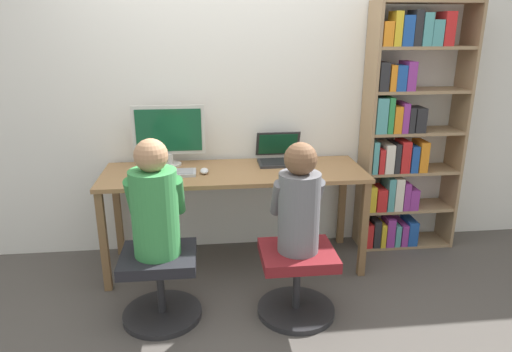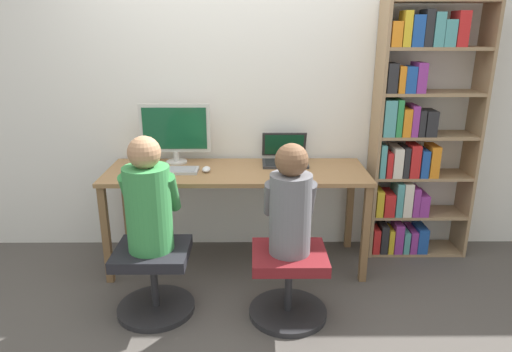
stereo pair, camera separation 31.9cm
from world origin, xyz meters
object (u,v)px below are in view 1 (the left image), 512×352
Objects in this scene: keyboard at (164,173)px; office_chair_left at (160,282)px; office_chair_right at (297,278)px; desktop_monitor at (169,133)px; laptop at (280,156)px; person_at_laptop at (299,202)px; bookshelf at (403,137)px; person_at_monitor at (155,204)px.

keyboard reaches higher than office_chair_left.
office_chair_right is (0.85, -0.64, -0.52)m from keyboard.
desktop_monitor reaches higher than laptop.
desktop_monitor is 1.56× the size of laptop.
person_at_laptop reaches higher than laptop.
bookshelf reaches higher than laptop.
laptop is 0.99m from bookshelf.
bookshelf is at bearing 40.61° from office_chair_right.
office_chair_left is at bearing -90.00° from person_at_monitor.
person_at_laptop is (-0.00, 0.00, 0.51)m from office_chair_right.
office_chair_left is 0.86m from office_chair_right.
person_at_monitor is (-0.04, -0.82, -0.24)m from desktop_monitor.
office_chair_right is at bearing -90.00° from person_at_laptop.
laptop is 1.20m from person_at_monitor.
desktop_monitor is 0.86m from person_at_monitor.
bookshelf is at bearing 40.46° from person_at_laptop.
office_chair_right is 0.70× the size of person_at_monitor.
desktop_monitor is at bearing 82.30° from keyboard.
person_at_monitor is (0.00, 0.01, 0.52)m from office_chair_left.
laptop is at bearing 88.50° from office_chair_right.
keyboard is 0.23× the size of bookshelf.
person_at_laptop is at bearing 90.00° from office_chair_right.
bookshelf is (1.01, 0.86, 0.18)m from person_at_laptop.
laptop is 0.18× the size of bookshelf.
person_at_laptop is (0.86, -0.05, 0.51)m from office_chair_left.
office_chair_left is 0.70× the size of person_at_monitor.
person_at_monitor is at bearing 176.21° from office_chair_right.
office_chair_left is 0.26× the size of bookshelf.
keyboard is 0.79m from office_chair_left.
bookshelf is (1.86, 0.81, 0.69)m from office_chair_left.
desktop_monitor is 1.07× the size of office_chair_left.
bookshelf is (0.99, -0.00, 0.13)m from laptop.
laptop is 0.86m from person_at_laptop.
office_chair_right is 0.26× the size of bookshelf.
desktop_monitor is 0.86m from laptop.
keyboard is 0.59m from person_at_monitor.
desktop_monitor reaches higher than office_chair_left.
laptop is at bearing 88.49° from person_at_laptop.
bookshelf is at bearing -0.42° from desktop_monitor.
desktop_monitor is 0.75× the size of person_at_monitor.
office_chair_right is at bearing -91.50° from laptop.
keyboard is at bearing -165.45° from laptop.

